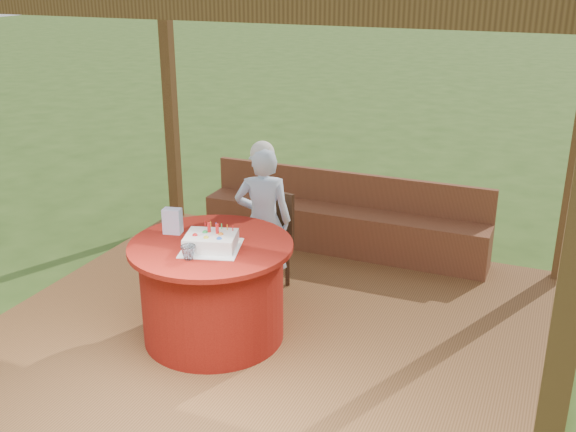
% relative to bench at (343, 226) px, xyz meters
% --- Properties ---
extents(ground, '(60.00, 60.00, 0.00)m').
position_rel_bench_xyz_m(ground, '(0.00, -1.72, -0.38)').
color(ground, '#304E1A').
rests_on(ground, ground).
extents(deck, '(4.50, 4.00, 0.12)m').
position_rel_bench_xyz_m(deck, '(0.00, -1.72, -0.32)').
color(deck, brown).
rests_on(deck, ground).
extents(pergola, '(4.50, 4.00, 2.72)m').
position_rel_bench_xyz_m(pergola, '(0.00, -1.72, 2.02)').
color(pergola, brown).
rests_on(pergola, deck).
extents(bench, '(3.00, 0.42, 0.80)m').
position_rel_bench_xyz_m(bench, '(0.00, 0.00, 0.00)').
color(bench, brown).
rests_on(bench, deck).
extents(table, '(1.28, 1.28, 0.81)m').
position_rel_bench_xyz_m(table, '(-0.39, -2.09, 0.15)').
color(table, maroon).
rests_on(table, deck).
extents(chair, '(0.54, 0.54, 0.90)m').
position_rel_bench_xyz_m(chair, '(-0.39, -1.07, 0.24)').
color(chair, '#351F11').
rests_on(chair, deck).
extents(elderly_woman, '(0.59, 0.49, 1.42)m').
position_rel_bench_xyz_m(elderly_woman, '(-0.35, -1.21, 0.45)').
color(elderly_woman, '#A5C9F5').
rests_on(elderly_woman, deck).
extents(birthday_cake, '(0.53, 0.53, 0.19)m').
position_rel_bench_xyz_m(birthday_cake, '(-0.34, -2.17, 0.60)').
color(birthday_cake, white).
rests_on(birthday_cake, table).
extents(gift_bag, '(0.16, 0.12, 0.20)m').
position_rel_bench_xyz_m(gift_bag, '(-0.77, -2.01, 0.65)').
color(gift_bag, '#EA97D0').
rests_on(gift_bag, table).
extents(drinking_glass, '(0.12, 0.12, 0.10)m').
position_rel_bench_xyz_m(drinking_glass, '(-0.39, -2.40, 0.60)').
color(drinking_glass, white).
rests_on(drinking_glass, table).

